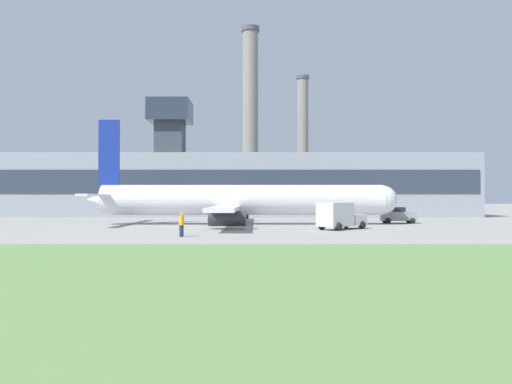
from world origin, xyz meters
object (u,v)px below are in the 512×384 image
Objects in this scene: pushback_tug at (398,216)px; ground_crew_person at (181,225)px; airplane at (237,200)px; baggage_truck at (339,216)px.

pushback_tug reaches higher than ground_crew_person.
baggage_truck is at bearing -42.57° from airplane.
pushback_tug is at bearing 53.05° from baggage_truck.
airplane is at bearing -171.65° from pushback_tug.
ground_crew_person is (-12.63, -8.13, -0.28)m from baggage_truck.
baggage_truck is 2.91× the size of ground_crew_person.
airplane reaches higher than pushback_tug.
baggage_truck is 15.02m from ground_crew_person.
airplane reaches higher than baggage_truck.
airplane is 8.57× the size of pushback_tug.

